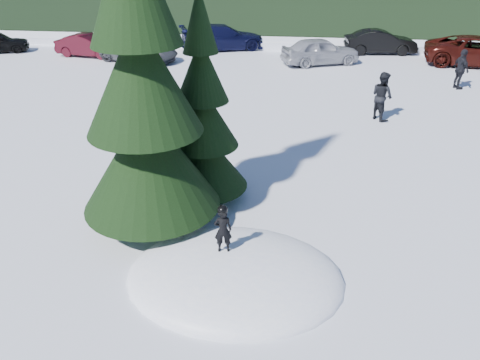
# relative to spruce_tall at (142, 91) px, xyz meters

# --- Properties ---
(ground) EXTENTS (200.00, 200.00, 0.00)m
(ground) POSITION_rel_spruce_tall_xyz_m (2.20, -1.80, -3.32)
(ground) COLOR white
(ground) RESTS_ON ground
(snow_mound) EXTENTS (4.48, 3.52, 0.96)m
(snow_mound) POSITION_rel_spruce_tall_xyz_m (2.20, -1.80, -3.32)
(snow_mound) COLOR white
(snow_mound) RESTS_ON ground
(spruce_tall) EXTENTS (3.20, 3.20, 8.60)m
(spruce_tall) POSITION_rel_spruce_tall_xyz_m (0.00, 0.00, 0.00)
(spruce_tall) COLOR black
(spruce_tall) RESTS_ON ground
(spruce_short) EXTENTS (2.20, 2.20, 5.37)m
(spruce_short) POSITION_rel_spruce_tall_xyz_m (1.00, 1.40, -1.22)
(spruce_short) COLOR black
(spruce_short) RESTS_ON ground
(child_skier) EXTENTS (0.40, 0.30, 0.99)m
(child_skier) POSITION_rel_spruce_tall_xyz_m (1.93, -1.54, -2.34)
(child_skier) COLOR black
(child_skier) RESTS_ON snow_mound
(adult_0) EXTENTS (1.06, 1.12, 1.83)m
(adult_0) POSITION_rel_spruce_tall_xyz_m (6.47, 8.30, -2.41)
(adult_0) COLOR black
(adult_0) RESTS_ON ground
(adult_1) EXTENTS (0.73, 1.14, 1.81)m
(adult_1) POSITION_rel_spruce_tall_xyz_m (10.65, 12.94, -2.41)
(adult_1) COLOR black
(adult_1) RESTS_ON ground
(car_1) EXTENTS (4.02, 1.96, 1.27)m
(car_1) POSITION_rel_spruce_tall_xyz_m (-8.94, 17.30, -2.68)
(car_1) COLOR #390A13
(car_1) RESTS_ON ground
(car_2) EXTENTS (4.92, 3.36, 1.25)m
(car_2) POSITION_rel_spruce_tall_xyz_m (-5.65, 16.50, -2.69)
(car_2) COLOR #46484D
(car_2) RESTS_ON ground
(car_3) EXTENTS (5.63, 3.81, 1.51)m
(car_3) POSITION_rel_spruce_tall_xyz_m (-1.45, 20.14, -2.56)
(car_3) COLOR black
(car_3) RESTS_ON ground
(car_4) EXTENTS (4.59, 3.18, 1.45)m
(car_4) POSITION_rel_spruce_tall_xyz_m (4.45, 16.97, -2.59)
(car_4) COLOR #9B9CA3
(car_4) RESTS_ON ground
(car_5) EXTENTS (4.32, 1.85, 1.38)m
(car_5) POSITION_rel_spruce_tall_xyz_m (8.11, 20.15, -2.63)
(car_5) COLOR black
(car_5) RESTS_ON ground
(car_6) EXTENTS (5.85, 3.29, 1.54)m
(car_6) POSITION_rel_spruce_tall_xyz_m (12.97, 17.76, -2.55)
(car_6) COLOR #360E09
(car_6) RESTS_ON ground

